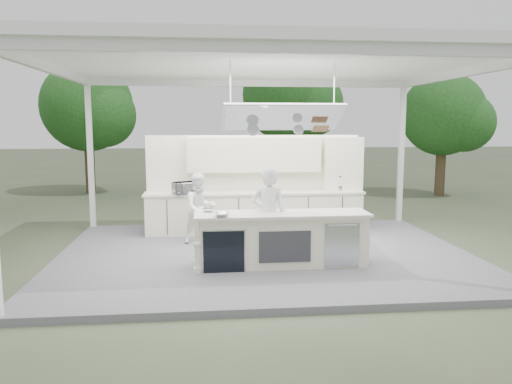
{
  "coord_description": "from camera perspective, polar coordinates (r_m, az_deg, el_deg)",
  "views": [
    {
      "loc": [
        -1.16,
        -9.51,
        2.64
      ],
      "look_at": [
        -0.13,
        0.4,
        1.27
      ],
      "focal_mm": 35.0,
      "sensor_mm": 36.0,
      "label": 1
    }
  ],
  "objects": [
    {
      "name": "bowl_small",
      "position": [
        8.99,
        -5.48,
        -2.05
      ],
      "size": [
        0.26,
        0.26,
        0.06
      ],
      "primitive_type": "imported",
      "rotation": [
        0.0,
        0.0,
        -0.29
      ],
      "color": "silver",
      "rests_on": "demo_island"
    },
    {
      "name": "back_counter",
      "position": [
        11.65,
        -0.14,
        -2.26
      ],
      "size": [
        5.08,
        0.72,
        0.95
      ],
      "color": "white",
      "rests_on": "stage_deck"
    },
    {
      "name": "tent",
      "position": [
        9.63,
        1.06,
        14.21
      ],
      "size": [
        8.2,
        6.2,
        3.86
      ],
      "color": "white",
      "rests_on": "ground"
    },
    {
      "name": "toaster_oven",
      "position": [
        11.31,
        -8.19,
        0.46
      ],
      "size": [
        0.58,
        0.5,
        0.27
      ],
      "primitive_type": "imported",
      "rotation": [
        0.0,
        0.0,
        0.42
      ],
      "color": "#B2B4B9",
      "rests_on": "back_counter"
    },
    {
      "name": "bowl_large",
      "position": [
        8.51,
        -3.96,
        -2.6
      ],
      "size": [
        0.29,
        0.29,
        0.07
      ],
      "primitive_type": "imported",
      "rotation": [
        0.0,
        0.0,
        0.06
      ],
      "color": "silver",
      "rests_on": "demo_island"
    },
    {
      "name": "stage_deck",
      "position": [
        9.92,
        0.98,
        -7.24
      ],
      "size": [
        8.0,
        6.0,
        0.12
      ],
      "primitive_type": "cube",
      "color": "slate",
      "rests_on": "ground"
    },
    {
      "name": "back_wall_unit",
      "position": [
        11.78,
        1.91,
        2.64
      ],
      "size": [
        5.05,
        0.48,
        2.25
      ],
      "color": "white",
      "rests_on": "stage_deck"
    },
    {
      "name": "demo_island",
      "position": [
        8.94,
        2.84,
        -5.4
      ],
      "size": [
        3.1,
        0.79,
        0.95
      ],
      "color": "white",
      "rests_on": "stage_deck"
    },
    {
      "name": "sous_chef",
      "position": [
        10.65,
        -6.41,
        -1.83
      ],
      "size": [
        0.88,
        0.79,
        1.48
      ],
      "primitive_type": "imported",
      "rotation": [
        0.0,
        0.0,
        0.37
      ],
      "color": "white",
      "rests_on": "stage_deck"
    },
    {
      "name": "tree_cluster",
      "position": [
        19.32,
        -3.02,
        9.75
      ],
      "size": [
        19.55,
        9.4,
        5.85
      ],
      "color": "brown",
      "rests_on": "ground"
    },
    {
      "name": "head_chef",
      "position": [
        9.04,
        1.44,
        -2.68
      ],
      "size": [
        0.71,
        0.53,
        1.74
      ],
      "primitive_type": "imported",
      "rotation": [
        0.0,
        0.0,
        2.94
      ],
      "color": "silver",
      "rests_on": "stage_deck"
    },
    {
      "name": "ground",
      "position": [
        9.94,
        0.98,
        -7.57
      ],
      "size": [
        90.0,
        90.0,
        0.0
      ],
      "primitive_type": "plane",
      "color": "#4B5238",
      "rests_on": "ground"
    }
  ]
}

